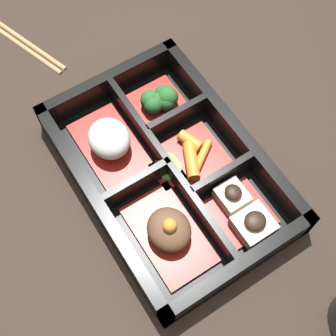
# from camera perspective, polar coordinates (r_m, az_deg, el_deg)

# --- Properties ---
(ground_plane) EXTENTS (3.00, 3.00, 0.00)m
(ground_plane) POSITION_cam_1_polar(r_m,az_deg,el_deg) (0.59, 0.00, -1.06)
(ground_plane) COLOR black
(bento_base) EXTENTS (0.30, 0.20, 0.01)m
(bento_base) POSITION_cam_1_polar(r_m,az_deg,el_deg) (0.58, 0.00, -0.86)
(bento_base) COLOR black
(bento_base) RESTS_ON ground_plane
(bento_rim) EXTENTS (0.30, 0.20, 0.05)m
(bento_rim) POSITION_cam_1_polar(r_m,az_deg,el_deg) (0.57, 0.15, 0.05)
(bento_rim) COLOR black
(bento_rim) RESTS_ON ground_plane
(bowl_stew) EXTENTS (0.12, 0.07, 0.05)m
(bowl_stew) POSITION_cam_1_polar(r_m,az_deg,el_deg) (0.53, 0.13, -7.69)
(bowl_stew) COLOR maroon
(bowl_stew) RESTS_ON bento_base
(bowl_rice) EXTENTS (0.12, 0.07, 0.05)m
(bowl_rice) POSITION_cam_1_polar(r_m,az_deg,el_deg) (0.58, -7.12, 3.27)
(bowl_rice) COLOR maroon
(bowl_rice) RESTS_ON bento_base
(bowl_tofu) EXTENTS (0.08, 0.06, 0.03)m
(bowl_tofu) POSITION_cam_1_polar(r_m,az_deg,el_deg) (0.55, 9.23, -5.40)
(bowl_tofu) COLOR maroon
(bowl_tofu) RESTS_ON bento_base
(bowl_carrots) EXTENTS (0.08, 0.06, 0.02)m
(bowl_carrots) POSITION_cam_1_polar(r_m,az_deg,el_deg) (0.58, 3.29, 1.73)
(bowl_carrots) COLOR maroon
(bowl_carrots) RESTS_ON bento_base
(bowl_greens) EXTENTS (0.06, 0.06, 0.03)m
(bowl_greens) POSITION_cam_1_polar(r_m,az_deg,el_deg) (0.61, -1.04, 8.25)
(bowl_greens) COLOR maroon
(bowl_greens) RESTS_ON bento_base
(bowl_pickles) EXTENTS (0.04, 0.03, 0.01)m
(bowl_pickles) POSITION_cam_1_polar(r_m,az_deg,el_deg) (0.58, 0.05, -0.13)
(bowl_pickles) COLOR maroon
(bowl_pickles) RESTS_ON bento_base
(chopsticks) EXTENTS (0.22, 0.09, 0.01)m
(chopsticks) POSITION_cam_1_polar(r_m,az_deg,el_deg) (0.75, -18.93, 15.44)
(chopsticks) COLOR #A87F51
(chopsticks) RESTS_ON ground_plane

